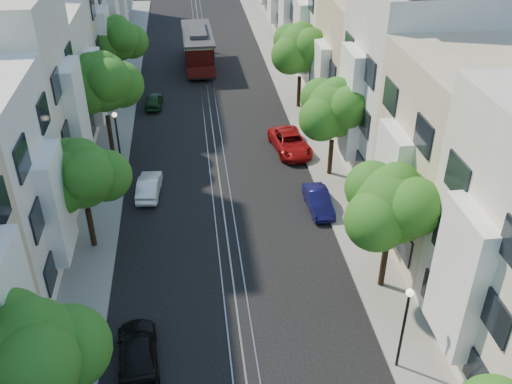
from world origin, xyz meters
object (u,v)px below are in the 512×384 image
object	(u,v)px
tree_e_c	(335,110)
tree_w_d	(118,40)
tree_w_c	(103,84)
parked_car_w_near	(138,351)
parked_car_e_far	(290,143)
parked_car_w_far	(154,101)
tree_e_d	(301,49)
parked_car_e_mid	(318,201)
cable_car	(198,46)
tree_w_b	(83,177)
tree_e_b	(394,206)
lamp_west	(117,133)
tree_w_a	(31,356)
lamp_east	(405,317)
parked_car_w_mid	(149,186)

from	to	relation	value
tree_e_c	tree_w_d	bearing A→B (deg)	131.99
tree_w_c	parked_car_w_near	distance (m)	20.01
tree_w_c	parked_car_e_far	distance (m)	13.20
tree_w_d	parked_car_w_far	bearing A→B (deg)	-52.49
tree_e_c	parked_car_e_far	bearing A→B (deg)	119.52
tree_e_d	parked_car_w_far	distance (m)	12.65
tree_w_d	parked_car_e_mid	xyz separation A→B (m)	(12.74, -19.90, -4.02)
cable_car	tree_w_b	bearing A→B (deg)	-104.51
tree_w_c	cable_car	xyz separation A→B (m)	(6.64, 16.80, -3.06)
tree_w_d	parked_car_w_near	bearing A→B (deg)	-84.84
tree_w_b	parked_car_w_near	bearing A→B (deg)	-71.75
tree_e_c	parked_car_e_mid	size ratio (longest dim) A/B	1.85
tree_e_b	parked_car_e_mid	bearing A→B (deg)	103.16
lamp_west	parked_car_e_far	distance (m)	11.83
parked_car_w_near	tree_w_d	bearing A→B (deg)	-89.79
tree_w_a	tree_w_c	xyz separation A→B (m)	(0.00, 23.00, 0.34)
tree_e_b	tree_w_d	size ratio (longest dim) A/B	1.03
tree_w_b	lamp_east	xyz separation A→B (m)	(13.44, -9.98, -1.55)
parked_car_e_far	parked_car_w_near	xyz separation A→B (m)	(-9.62, -17.91, -0.07)
lamp_west	parked_car_w_near	xyz separation A→B (m)	(1.90, -16.33, -2.26)
tree_w_b	parked_car_w_near	distance (m)	9.54
tree_w_a	parked_car_w_near	xyz separation A→B (m)	(2.74, 3.69, -4.14)
lamp_west	cable_car	world-z (taller)	lamp_west
parked_car_e_far	parked_car_w_far	bearing A→B (deg)	130.07
tree_e_b	cable_car	world-z (taller)	tree_e_b
tree_w_a	tree_w_d	size ratio (longest dim) A/B	1.03
parked_car_e_far	lamp_west	bearing A→B (deg)	-179.43
tree_e_b	tree_w_c	bearing A→B (deg)	131.99
tree_e_b	tree_e_d	size ratio (longest dim) A/B	0.98
tree_e_b	cable_car	bearing A→B (deg)	103.31
tree_w_a	cable_car	size ratio (longest dim) A/B	0.75
lamp_east	lamp_west	xyz separation A→B (m)	(-12.60, 18.00, 0.00)
lamp_east	cable_car	world-z (taller)	lamp_east
tree_w_d	lamp_east	size ratio (longest dim) A/B	1.57
lamp_west	parked_car_w_far	xyz separation A→B (m)	(1.78, 10.57, -2.29)
tree_w_b	parked_car_e_mid	distance (m)	13.46
tree_w_d	parked_car_w_near	size ratio (longest dim) A/B	1.61
tree_w_a	parked_car_e_far	bearing A→B (deg)	60.23
parked_car_e_far	parked_car_w_mid	xyz separation A→B (m)	(-9.62, -4.57, -0.07)
tree_e_c	tree_w_c	size ratio (longest dim) A/B	0.92
tree_e_c	parked_car_w_far	xyz separation A→B (m)	(-11.78, 12.59, -4.05)
lamp_west	parked_car_w_mid	size ratio (longest dim) A/B	1.16
tree_w_c	parked_car_w_far	bearing A→B (deg)	70.99
lamp_west	parked_car_w_near	distance (m)	16.60
tree_w_b	parked_car_w_mid	bearing A→B (deg)	61.45
lamp_east	tree_w_c	bearing A→B (deg)	122.65
lamp_east	tree_w_b	bearing A→B (deg)	143.42
tree_w_b	tree_e_c	bearing A→B (deg)	22.62
tree_e_d	lamp_west	bearing A→B (deg)	-146.50
tree_e_b	tree_e_c	size ratio (longest dim) A/B	1.03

